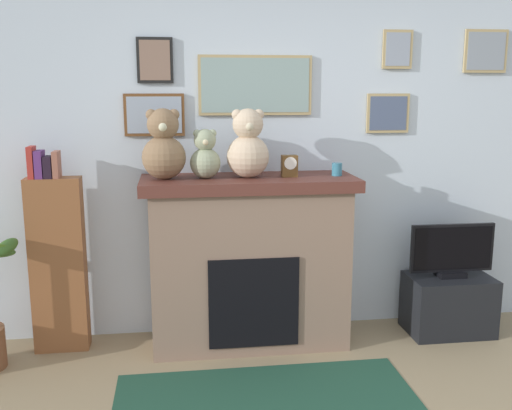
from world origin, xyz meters
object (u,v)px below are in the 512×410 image
candle_jar (337,169)px  television (452,251)px  teddy_bear_brown (205,156)px  teddy_bear_cream (164,148)px  bookshelf (57,260)px  teddy_bear_grey (248,147)px  fireplace (249,261)px  mantel_clock (289,166)px  tv_stand (448,304)px

candle_jar → television: bearing=-1.3°
teddy_bear_brown → candle_jar: bearing=0.0°
teddy_bear_cream → bookshelf: bearing=173.7°
teddy_bear_cream → teddy_bear_grey: teddy_bear_cream is taller
teddy_bear_grey → teddy_bear_brown: bearing=180.0°
fireplace → mantel_clock: 0.73m
candle_jar → mantel_clock: (-0.34, -0.00, 0.03)m
teddy_bear_brown → teddy_bear_grey: (0.29, -0.00, 0.06)m
candle_jar → teddy_bear_brown: 0.92m
bookshelf → candle_jar: bearing=-2.4°
bookshelf → tv_stand: size_ratio=2.33×
teddy_bear_cream → teddy_bear_brown: bearing=0.0°
tv_stand → fireplace: bearing=178.6°
television → candle_jar: size_ratio=7.05×
mantel_clock → teddy_bear_brown: bearing=179.9°
television → mantel_clock: size_ratio=4.26×
mantel_clock → fireplace: bearing=176.1°
teddy_bear_brown → teddy_bear_grey: size_ratio=0.71×
mantel_clock → teddy_bear_grey: 0.32m
candle_jar → tv_stand: bearing=-1.2°
bookshelf → teddy_bear_grey: size_ratio=3.06×
television → teddy_bear_cream: bearing=179.5°
teddy_bear_brown → teddy_bear_grey: teddy_bear_grey is taller
bookshelf → tv_stand: bookshelf is taller
fireplace → teddy_bear_grey: 0.81m
television → teddy_bear_brown: bearing=179.4°
mantel_clock → teddy_bear_grey: bearing=179.8°
candle_jar → mantel_clock: size_ratio=0.60×
tv_stand → television: 0.41m
mantel_clock → tv_stand: bearing=-0.8°
bookshelf → teddy_bear_brown: bearing=-4.6°
fireplace → tv_stand: fireplace is taller
television → teddy_bear_grey: 1.70m
fireplace → teddy_bear_cream: (-0.57, -0.02, 0.81)m
bookshelf → mantel_clock: 1.72m
tv_stand → teddy_bear_brown: 2.12m
bookshelf → candle_jar: 2.02m
candle_jar → teddy_bear_cream: bearing=-180.0°
fireplace → television: fireplace is taller
candle_jar → bookshelf: bearing=177.6°
television → teddy_bear_grey: size_ratio=1.35×
fireplace → tv_stand: bearing=-1.4°
tv_stand → television: television is taller
candle_jar → teddy_bear_grey: bearing=-179.9°
candle_jar → teddy_bear_brown: size_ratio=0.27×
tv_stand → teddy_bear_cream: teddy_bear_cream is taller
television → teddy_bear_cream: size_ratio=1.34×
bookshelf → television: 2.81m
television → candle_jar: 1.08m
fireplace → teddy_bear_grey: teddy_bear_grey is taller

